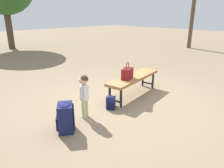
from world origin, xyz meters
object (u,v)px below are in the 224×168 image
at_px(handbag, 127,73).
at_px(backpack_large, 65,116).
at_px(child_standing, 84,90).
at_px(park_bench, 134,79).
at_px(backpack_small, 111,102).

xyz_separation_m(handbag, backpack_large, (1.70, 0.21, -0.31)).
xyz_separation_m(handbag, child_standing, (1.20, 0.06, -0.05)).
bearing_deg(handbag, backpack_large, 6.98).
distance_m(park_bench, backpack_small, 0.92).
relative_size(park_bench, backpack_large, 3.12).
height_order(park_bench, backpack_small, park_bench).
distance_m(handbag, backpack_large, 1.74).
bearing_deg(child_standing, park_bench, -176.86).
relative_size(handbag, backpack_small, 1.27).
relative_size(park_bench, backpack_small, 5.67).
relative_size(child_standing, backpack_large, 1.51).
bearing_deg(backpack_large, child_standing, -163.60).
relative_size(park_bench, child_standing, 2.06).
bearing_deg(backpack_large, handbag, -173.02).
height_order(handbag, child_standing, handbag).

